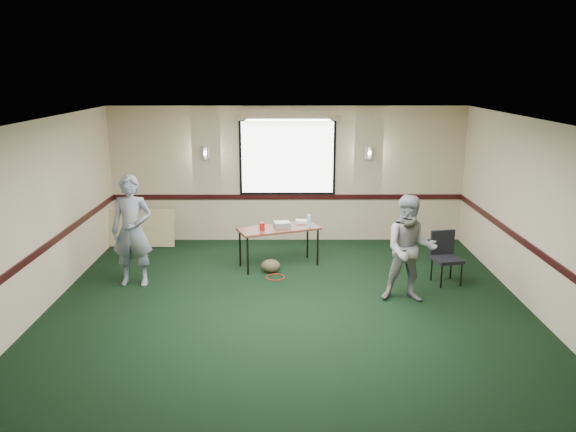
{
  "coord_description": "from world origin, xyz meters",
  "views": [
    {
      "loc": [
        -0.03,
        -7.0,
        3.35
      ],
      "look_at": [
        0.0,
        1.3,
        1.2
      ],
      "focal_mm": 35.0,
      "sensor_mm": 36.0,
      "label": 1
    }
  ],
  "objects_px": {
    "folding_table": "(279,231)",
    "person_left": "(132,231)",
    "projector": "(282,224)",
    "person_right": "(410,249)",
    "conference_chair": "(445,253)"
  },
  "relations": [
    {
      "from": "folding_table",
      "to": "person_left",
      "type": "relative_size",
      "value": 0.84
    },
    {
      "from": "folding_table",
      "to": "projector",
      "type": "bearing_deg",
      "value": 22.32
    },
    {
      "from": "person_left",
      "to": "person_right",
      "type": "height_order",
      "value": "person_left"
    },
    {
      "from": "projector",
      "to": "person_right",
      "type": "bearing_deg",
      "value": -50.65
    },
    {
      "from": "projector",
      "to": "folding_table",
      "type": "bearing_deg",
      "value": -146.95
    },
    {
      "from": "folding_table",
      "to": "conference_chair",
      "type": "distance_m",
      "value": 2.82
    },
    {
      "from": "person_left",
      "to": "person_right",
      "type": "xyz_separation_m",
      "value": [
        4.27,
        -0.69,
        -0.09
      ]
    },
    {
      "from": "projector",
      "to": "person_right",
      "type": "xyz_separation_m",
      "value": [
        1.9,
        -1.6,
        0.06
      ]
    },
    {
      "from": "conference_chair",
      "to": "person_left",
      "type": "distance_m",
      "value": 5.04
    },
    {
      "from": "folding_table",
      "to": "conference_chair",
      "type": "xyz_separation_m",
      "value": [
        2.7,
        -0.77,
        -0.16
      ]
    },
    {
      "from": "person_right",
      "to": "folding_table",
      "type": "bearing_deg",
      "value": 146.5
    },
    {
      "from": "conference_chair",
      "to": "person_right",
      "type": "bearing_deg",
      "value": -145.83
    },
    {
      "from": "projector",
      "to": "person_left",
      "type": "height_order",
      "value": "person_left"
    },
    {
      "from": "folding_table",
      "to": "person_right",
      "type": "relative_size",
      "value": 0.94
    },
    {
      "from": "conference_chair",
      "to": "person_right",
      "type": "relative_size",
      "value": 0.52
    }
  ]
}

